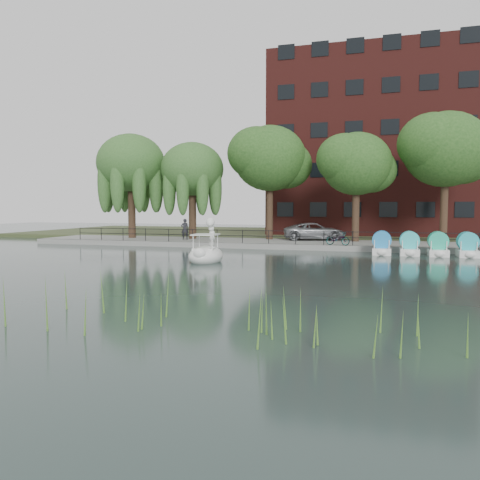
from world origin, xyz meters
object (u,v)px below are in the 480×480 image
at_px(minivan, 315,230).
at_px(bicycle, 338,238).
at_px(pedestrian, 185,228).
at_px(swan_boat, 206,252).

distance_m(minivan, bicycle, 5.19).
relative_size(minivan, bicycle, 3.38).
relative_size(minivan, pedestrian, 2.93).
relative_size(bicycle, pedestrian, 0.87).
distance_m(bicycle, pedestrian, 12.78).
xyz_separation_m(bicycle, pedestrian, (-12.57, 2.22, 0.49)).
xyz_separation_m(minivan, swan_boat, (-4.38, -13.58, -0.67)).
xyz_separation_m(minivan, pedestrian, (-10.37, -2.47, 0.18)).
height_order(pedestrian, swan_boat, swan_boat).
distance_m(minivan, pedestrian, 10.66).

